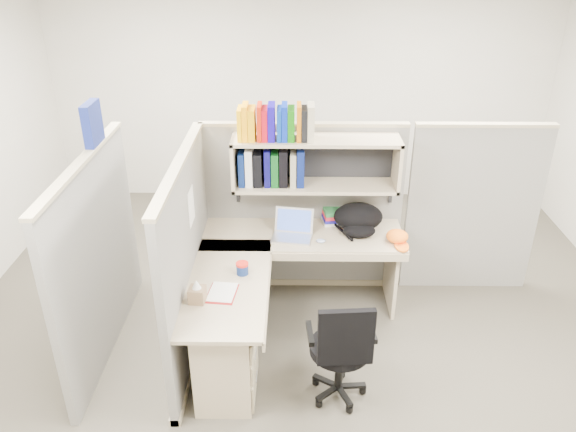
{
  "coord_description": "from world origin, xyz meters",
  "views": [
    {
      "loc": [
        -0.08,
        -3.7,
        3.08
      ],
      "look_at": [
        -0.13,
        0.25,
        1.07
      ],
      "focal_mm": 35.0,
      "sensor_mm": 36.0,
      "label": 1
    }
  ],
  "objects_px": {
    "snack_canister": "(242,268)",
    "task_chair": "(340,365)",
    "desk": "(250,322)",
    "backpack": "(359,220)",
    "laptop": "(292,226)"
  },
  "relations": [
    {
      "from": "desk",
      "to": "snack_canister",
      "type": "height_order",
      "value": "snack_canister"
    },
    {
      "from": "backpack",
      "to": "snack_canister",
      "type": "xyz_separation_m",
      "value": [
        -0.95,
        -0.67,
        -0.08
      ]
    },
    {
      "from": "laptop",
      "to": "snack_canister",
      "type": "bearing_deg",
      "value": -114.65
    },
    {
      "from": "desk",
      "to": "snack_canister",
      "type": "bearing_deg",
      "value": 106.37
    },
    {
      "from": "snack_canister",
      "to": "task_chair",
      "type": "distance_m",
      "value": 1.02
    },
    {
      "from": "desk",
      "to": "task_chair",
      "type": "xyz_separation_m",
      "value": [
        0.66,
        -0.33,
        -0.12
      ]
    },
    {
      "from": "snack_canister",
      "to": "backpack",
      "type": "bearing_deg",
      "value": 35.1
    },
    {
      "from": "backpack",
      "to": "desk",
      "type": "bearing_deg",
      "value": -141.82
    },
    {
      "from": "snack_canister",
      "to": "task_chair",
      "type": "bearing_deg",
      "value": -37.11
    },
    {
      "from": "desk",
      "to": "laptop",
      "type": "relative_size",
      "value": 5.25
    },
    {
      "from": "laptop",
      "to": "task_chair",
      "type": "bearing_deg",
      "value": -63.21
    },
    {
      "from": "laptop",
      "to": "snack_canister",
      "type": "height_order",
      "value": "laptop"
    },
    {
      "from": "desk",
      "to": "snack_canister",
      "type": "distance_m",
      "value": 0.41
    },
    {
      "from": "desk",
      "to": "task_chair",
      "type": "relative_size",
      "value": 1.91
    },
    {
      "from": "backpack",
      "to": "snack_canister",
      "type": "bearing_deg",
      "value": -151.73
    }
  ]
}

